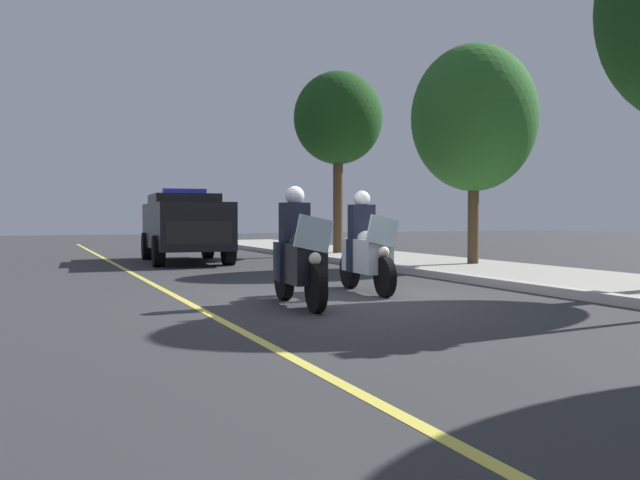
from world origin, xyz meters
TOP-DOWN VIEW (x-y plane):
  - ground_plane at (0.00, 0.00)m, footprint 80.00×80.00m
  - curb_strip at (0.00, 3.51)m, footprint 48.00×0.24m
  - sidewalk_strip at (0.00, 5.41)m, footprint 48.00×3.60m
  - lane_stripe_center at (0.00, -2.16)m, footprint 48.00×0.12m
  - police_motorcycle_lead_left at (0.09, -0.77)m, footprint 2.14×0.61m
  - police_motorcycle_lead_right at (-1.09, 0.91)m, footprint 2.14×0.61m
  - police_suv at (-9.85, -0.25)m, footprint 5.02×2.35m
  - tree_far_back at (-5.03, 5.95)m, footprint 3.12×3.12m
  - tree_behind_suv at (-10.98, 4.98)m, footprint 2.87×2.87m

SIDE VIEW (x-z plane):
  - ground_plane at x=0.00m, z-range 0.00..0.00m
  - lane_stripe_center at x=0.00m, z-range 0.00..0.01m
  - sidewalk_strip at x=0.00m, z-range 0.00..0.10m
  - curb_strip at x=0.00m, z-range 0.00..0.15m
  - police_motorcycle_lead_left at x=0.09m, z-range -0.16..1.56m
  - police_motorcycle_lead_right at x=-1.09m, z-range -0.16..1.56m
  - police_suv at x=-9.85m, z-range 0.04..2.09m
  - tree_far_back at x=-5.03m, z-range 0.99..6.45m
  - tree_behind_suv at x=-10.98m, z-range 1.50..7.34m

